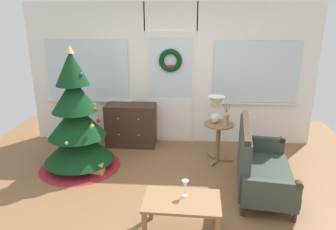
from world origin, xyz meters
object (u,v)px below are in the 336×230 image
(christmas_tree, at_px, (77,127))
(flower_vase, at_px, (226,118))
(wine_glass, at_px, (185,185))
(gift_box, at_px, (98,168))
(settee_sofa, at_px, (258,165))
(side_table, at_px, (218,135))
(table_lamp, at_px, (216,106))
(dresser_cabinet, at_px, (131,125))
(coffee_table, at_px, (182,205))

(christmas_tree, bearing_deg, flower_vase, 7.22)
(wine_glass, xyz_separation_m, gift_box, (-1.34, 1.20, -0.47))
(settee_sofa, bearing_deg, side_table, 118.43)
(christmas_tree, height_order, table_lamp, christmas_tree)
(table_lamp, bearing_deg, wine_glass, -104.31)
(dresser_cabinet, relative_size, settee_sofa, 0.59)
(side_table, bearing_deg, coffee_table, -106.70)
(christmas_tree, relative_size, table_lamp, 4.37)
(christmas_tree, bearing_deg, gift_box, -31.32)
(side_table, relative_size, coffee_table, 0.77)
(side_table, xyz_separation_m, wine_glass, (-0.52, -1.76, 0.09))
(christmas_tree, xyz_separation_m, gift_box, (0.35, -0.21, -0.59))
(christmas_tree, distance_m, flower_vase, 2.33)
(dresser_cabinet, relative_size, table_lamp, 2.07)
(christmas_tree, distance_m, table_lamp, 2.20)
(flower_vase, distance_m, coffee_table, 1.94)
(table_lamp, bearing_deg, gift_box, -161.47)
(dresser_cabinet, height_order, coffee_table, dresser_cabinet)
(christmas_tree, bearing_deg, coffee_table, -41.94)
(side_table, height_order, gift_box, side_table)
(side_table, distance_m, wine_glass, 1.84)
(table_lamp, xyz_separation_m, coffee_table, (-0.49, -1.88, -0.59))
(side_table, height_order, coffee_table, side_table)
(coffee_table, distance_m, wine_glass, 0.22)
(christmas_tree, distance_m, wine_glass, 2.20)
(side_table, height_order, table_lamp, table_lamp)
(dresser_cabinet, bearing_deg, table_lamp, -20.32)
(side_table, bearing_deg, settee_sofa, -61.57)
(side_table, distance_m, coffee_table, 1.93)
(side_table, bearing_deg, wine_glass, -106.43)
(table_lamp, distance_m, flower_vase, 0.25)
(christmas_tree, xyz_separation_m, side_table, (2.21, 0.35, -0.21))
(christmas_tree, distance_m, side_table, 2.25)
(table_lamp, bearing_deg, christmas_tree, -169.64)
(gift_box, bearing_deg, table_lamp, 18.53)
(side_table, relative_size, wine_glass, 3.39)
(flower_vase, bearing_deg, wine_glass, -110.01)
(side_table, xyz_separation_m, table_lamp, (-0.06, 0.04, 0.47))
(settee_sofa, relative_size, side_table, 2.32)
(christmas_tree, height_order, settee_sofa, christmas_tree)
(settee_sofa, height_order, gift_box, settee_sofa)
(christmas_tree, bearing_deg, wine_glass, -39.84)
(dresser_cabinet, distance_m, settee_sofa, 2.47)
(christmas_tree, height_order, side_table, christmas_tree)
(dresser_cabinet, bearing_deg, christmas_tree, -125.28)
(table_lamp, relative_size, gift_box, 2.36)
(dresser_cabinet, xyz_separation_m, table_lamp, (1.48, -0.55, 0.56))
(christmas_tree, relative_size, gift_box, 10.32)
(flower_vase, distance_m, gift_box, 2.14)
(settee_sofa, relative_size, flower_vase, 4.38)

